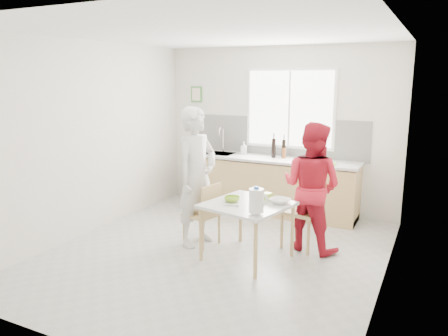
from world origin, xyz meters
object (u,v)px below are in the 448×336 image
object	(u,v)px
milk_jug	(257,200)
wine_bottle_b	(284,148)
bowl_white	(280,201)
bowl_green	(232,199)
person_red	(311,187)
chair_left	(205,212)
wine_bottle_a	(274,148)
chair_far	(306,206)
dining_table	(247,209)
person_white	(197,177)

from	to	relation	value
milk_jug	wine_bottle_b	bearing A→B (deg)	114.15
bowl_white	wine_bottle_b	world-z (taller)	wine_bottle_b
bowl_green	milk_jug	distance (m)	0.59
person_red	bowl_white	xyz separation A→B (m)	(-0.26, -0.48, -0.10)
chair_left	wine_bottle_b	size ratio (longest dim) A/B	2.80
person_red	bowl_green	size ratio (longest dim) A/B	8.45
wine_bottle_b	chair_left	bearing A→B (deg)	-103.12
milk_jug	wine_bottle_a	distance (m)	2.37
bowl_green	wine_bottle_b	bearing A→B (deg)	90.87
chair_far	milk_jug	size ratio (longest dim) A/B	3.31
chair_far	bowl_white	size ratio (longest dim) A/B	4.09
bowl_white	milk_jug	xyz separation A→B (m)	(-0.09, -0.52, 0.13)
chair_far	wine_bottle_a	xyz separation A→B (m)	(-0.90, 1.20, 0.54)
dining_table	wine_bottle_b	world-z (taller)	wine_bottle_b
chair_left	wine_bottle_b	world-z (taller)	wine_bottle_b
chair_far	person_white	xyz separation A→B (m)	(-1.32, -0.56, 0.38)
dining_table	milk_jug	bearing A→B (deg)	-52.97
chair_far	bowl_green	bearing A→B (deg)	-122.18
wine_bottle_a	bowl_green	bearing A→B (deg)	-84.77
person_red	wine_bottle_b	xyz separation A→B (m)	(-0.84, 1.35, 0.24)
milk_jug	chair_left	bearing A→B (deg)	164.57
chair_far	bowl_white	xyz separation A→B (m)	(-0.17, -0.55, 0.19)
chair_left	person_red	xyz separation A→B (m)	(1.27, 0.51, 0.37)
chair_far	bowl_green	distance (m)	1.05
wine_bottle_a	person_white	bearing A→B (deg)	-103.41
chair_far	person_red	bearing A→B (deg)	-29.05
person_red	wine_bottle_b	bearing A→B (deg)	-45.91
person_red	milk_jug	size ratio (longest dim) A/B	5.61
chair_far	person_white	world-z (taller)	person_white
dining_table	wine_bottle_a	bearing A→B (deg)	101.22
dining_table	chair_far	xyz separation A→B (m)	(0.52, 0.73, -0.09)
person_red	dining_table	bearing A→B (deg)	59.74
chair_far	bowl_green	xyz separation A→B (m)	(-0.72, -0.74, 0.20)
person_red	chair_left	bearing A→B (deg)	34.13
dining_table	milk_jug	xyz separation A→B (m)	(0.26, -0.34, 0.23)
person_white	wine_bottle_b	size ratio (longest dim) A/B	6.11
wine_bottle_a	wine_bottle_b	size ratio (longest dim) A/B	1.07
person_white	wine_bottle_a	xyz separation A→B (m)	(0.42, 1.76, 0.16)
person_white	wine_bottle_b	xyz separation A→B (m)	(0.57, 1.83, 0.15)
chair_left	milk_jug	bearing A→B (deg)	74.57
person_white	person_red	size ratio (longest dim) A/B	1.11
chair_left	chair_far	distance (m)	1.33
bowl_green	bowl_white	size ratio (longest dim) A/B	0.82
milk_jug	wine_bottle_a	size ratio (longest dim) A/B	0.92
chair_left	chair_far	bearing A→B (deg)	128.49
wine_bottle_b	dining_table	bearing A→B (deg)	-83.28
bowl_white	wine_bottle_b	distance (m)	1.95
wine_bottle_a	bowl_white	bearing A→B (deg)	-67.40
dining_table	wine_bottle_a	world-z (taller)	wine_bottle_a
bowl_white	bowl_green	bearing A→B (deg)	-161.30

